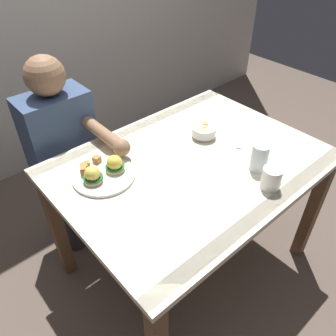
# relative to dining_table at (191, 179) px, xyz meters

# --- Properties ---
(ground_plane) EXTENTS (6.00, 6.00, 0.00)m
(ground_plane) POSITION_rel_dining_table_xyz_m (0.00, 0.00, -0.63)
(ground_plane) COLOR brown
(dining_table) EXTENTS (1.20, 0.90, 0.74)m
(dining_table) POSITION_rel_dining_table_xyz_m (0.00, 0.00, 0.00)
(dining_table) COLOR beige
(dining_table) RESTS_ON ground_plane
(eggs_benedict_plate) EXTENTS (0.27, 0.27, 0.09)m
(eggs_benedict_plate) POSITION_rel_dining_table_xyz_m (-0.36, 0.17, 0.13)
(eggs_benedict_plate) COLOR white
(eggs_benedict_plate) RESTS_ON dining_table
(fruit_bowl) EXTENTS (0.12, 0.12, 0.06)m
(fruit_bowl) POSITION_rel_dining_table_xyz_m (0.19, 0.11, 0.14)
(fruit_bowl) COLOR white
(fruit_bowl) RESTS_ON dining_table
(coffee_mug) EXTENTS (0.11, 0.08, 0.09)m
(coffee_mug) POSITION_rel_dining_table_xyz_m (0.12, -0.34, 0.16)
(coffee_mug) COLOR white
(coffee_mug) RESTS_ON dining_table
(fork) EXTENTS (0.12, 0.12, 0.00)m
(fork) POSITION_rel_dining_table_xyz_m (0.29, -0.03, 0.11)
(fork) COLOR silver
(fork) RESTS_ON dining_table
(water_glass_near) EXTENTS (0.07, 0.07, 0.13)m
(water_glass_near) POSITION_rel_dining_table_xyz_m (0.18, -0.23, 0.16)
(water_glass_near) COLOR silver
(water_glass_near) RESTS_ON dining_table
(diner_person) EXTENTS (0.34, 0.54, 1.14)m
(diner_person) POSITION_rel_dining_table_xyz_m (-0.34, 0.60, 0.02)
(diner_person) COLOR #33333D
(diner_person) RESTS_ON ground_plane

